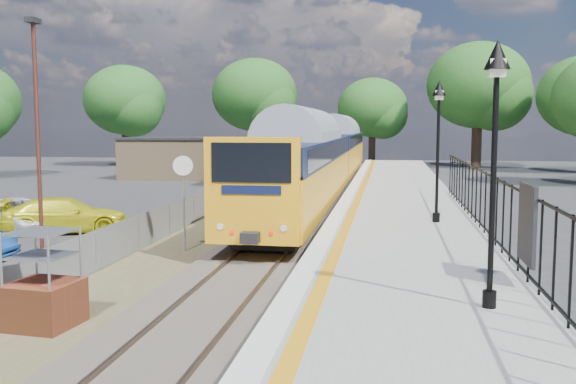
% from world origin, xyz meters
% --- Properties ---
extents(ground, '(120.00, 120.00, 0.00)m').
position_xyz_m(ground, '(0.00, 0.00, 0.00)').
color(ground, '#2D2D30').
rests_on(ground, ground).
extents(track_bed, '(5.90, 80.00, 0.29)m').
position_xyz_m(track_bed, '(-0.47, 9.67, 0.09)').
color(track_bed, '#473F38').
rests_on(track_bed, ground).
extents(platform, '(5.00, 70.00, 0.90)m').
position_xyz_m(platform, '(4.20, 8.00, 0.45)').
color(platform, gray).
rests_on(platform, ground).
extents(platform_edge, '(0.90, 70.00, 0.01)m').
position_xyz_m(platform_edge, '(2.14, 8.00, 0.90)').
color(platform_edge, silver).
rests_on(platform_edge, platform).
extents(victorian_lamp_south, '(0.44, 0.44, 4.60)m').
position_xyz_m(victorian_lamp_south, '(5.50, -4.00, 4.30)').
color(victorian_lamp_south, black).
rests_on(victorian_lamp_south, platform).
extents(victorian_lamp_north, '(0.44, 0.44, 4.60)m').
position_xyz_m(victorian_lamp_north, '(5.30, 6.00, 4.30)').
color(victorian_lamp_north, black).
rests_on(victorian_lamp_north, platform).
extents(palisade_fence, '(0.12, 26.00, 2.00)m').
position_xyz_m(palisade_fence, '(6.55, 2.24, 1.84)').
color(palisade_fence, black).
rests_on(palisade_fence, platform).
extents(wire_fence, '(0.06, 52.00, 1.20)m').
position_xyz_m(wire_fence, '(-4.20, 12.00, 0.60)').
color(wire_fence, '#999EA3').
rests_on(wire_fence, ground).
extents(outbuilding, '(10.80, 10.10, 3.12)m').
position_xyz_m(outbuilding, '(-10.91, 31.21, 1.52)').
color(outbuilding, tan).
rests_on(outbuilding, ground).
extents(tree_line, '(56.80, 43.80, 11.88)m').
position_xyz_m(tree_line, '(1.40, 42.00, 6.61)').
color(tree_line, '#332319').
rests_on(tree_line, ground).
extents(train, '(2.82, 40.83, 3.51)m').
position_xyz_m(train, '(0.00, 22.36, 2.34)').
color(train, '#F2A215').
rests_on(train, ground).
extents(brick_plinth, '(1.38, 1.38, 2.02)m').
position_xyz_m(brick_plinth, '(-3.03, -3.75, 0.97)').
color(brick_plinth, brown).
rests_on(brick_plinth, ground).
extents(speed_sign, '(0.60, 0.24, 3.11)m').
position_xyz_m(speed_sign, '(-2.66, 4.06, 2.15)').
color(speed_sign, '#999EA3').
rests_on(speed_sign, ground).
extents(carpark_lamp, '(0.25, 0.50, 7.06)m').
position_xyz_m(carpark_lamp, '(-6.21, 1.73, 4.03)').
color(carpark_lamp, '#4F231A').
rests_on(carpark_lamp, ground).
extents(car_yellow, '(4.97, 3.43, 1.34)m').
position_xyz_m(car_yellow, '(-8.33, 7.11, 0.67)').
color(car_yellow, yellow).
rests_on(car_yellow, ground).
extents(car_white, '(4.85, 3.88, 1.23)m').
position_xyz_m(car_white, '(-10.44, 7.30, 0.61)').
color(car_white, silver).
rests_on(car_white, ground).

